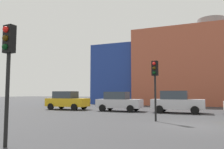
{
  "coord_description": "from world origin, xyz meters",
  "views": [
    {
      "loc": [
        0.65,
        -12.42,
        1.64
      ],
      "look_at": [
        -6.83,
        6.13,
        3.35
      ],
      "focal_mm": 36.03,
      "sensor_mm": 36.0,
      "label": 1
    }
  ],
  "objects_px": {
    "parked_car_0": "(67,100)",
    "parked_car_1": "(119,101)",
    "traffic_light_island": "(155,77)",
    "traffic_light_near_left": "(8,56)",
    "parked_car_2": "(177,102)"
  },
  "relations": [
    {
      "from": "parked_car_0",
      "to": "parked_car_1",
      "type": "xyz_separation_m",
      "value": [
        5.75,
        -0.0,
        -0.03
      ]
    },
    {
      "from": "parked_car_1",
      "to": "traffic_light_near_left",
      "type": "distance_m",
      "value": 14.97
    },
    {
      "from": "parked_car_1",
      "to": "traffic_light_island",
      "type": "relative_size",
      "value": 1.16
    },
    {
      "from": "traffic_light_near_left",
      "to": "traffic_light_island",
      "type": "height_order",
      "value": "traffic_light_near_left"
    },
    {
      "from": "parked_car_0",
      "to": "traffic_light_island",
      "type": "distance_m",
      "value": 12.5
    },
    {
      "from": "parked_car_1",
      "to": "traffic_light_near_left",
      "type": "height_order",
      "value": "traffic_light_near_left"
    },
    {
      "from": "parked_car_0",
      "to": "parked_car_1",
      "type": "relative_size",
      "value": 1.04
    },
    {
      "from": "parked_car_0",
      "to": "parked_car_2",
      "type": "xyz_separation_m",
      "value": [
        11.06,
        0.0,
        0.0
      ]
    },
    {
      "from": "parked_car_2",
      "to": "traffic_light_island",
      "type": "bearing_deg",
      "value": -94.88
    },
    {
      "from": "traffic_light_near_left",
      "to": "parked_car_2",
      "type": "bearing_deg",
      "value": 172.36
    },
    {
      "from": "parked_car_0",
      "to": "parked_car_1",
      "type": "bearing_deg",
      "value": -0.0
    },
    {
      "from": "parked_car_1",
      "to": "traffic_light_near_left",
      "type": "xyz_separation_m",
      "value": [
        1.69,
        -14.75,
        1.92
      ]
    },
    {
      "from": "parked_car_2",
      "to": "traffic_light_near_left",
      "type": "relative_size",
      "value": 1.13
    },
    {
      "from": "parked_car_0",
      "to": "traffic_light_near_left",
      "type": "distance_m",
      "value": 16.63
    },
    {
      "from": "traffic_light_near_left",
      "to": "traffic_light_island",
      "type": "bearing_deg",
      "value": 165.69
    }
  ]
}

